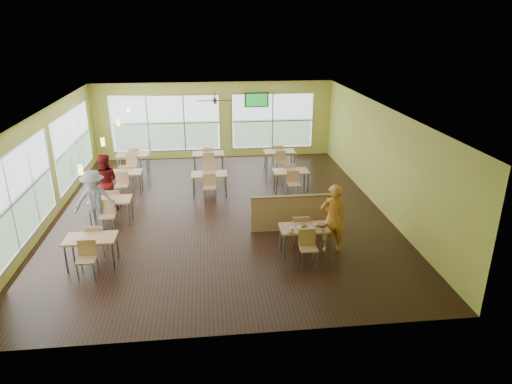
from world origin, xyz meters
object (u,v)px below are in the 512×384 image
main_table (304,231)px  food_basket (321,225)px  half_wall_divider (293,213)px  man_plaid (333,218)px

main_table → food_basket: bearing=2.8°
half_wall_divider → main_table: bearing=-90.0°
main_table → man_plaid: 0.82m
man_plaid → food_basket: size_ratio=8.19×
food_basket → man_plaid: bearing=14.1°
main_table → food_basket: main_table is taller
main_table → half_wall_divider: (0.00, 1.45, -0.11)m
half_wall_divider → man_plaid: 1.60m
half_wall_divider → food_basket: size_ratio=10.77×
half_wall_divider → man_plaid: bearing=-60.7°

